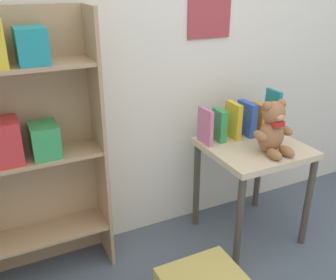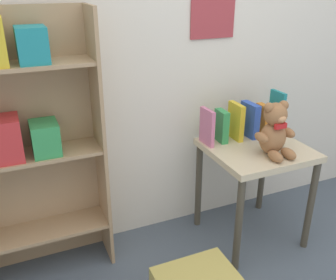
% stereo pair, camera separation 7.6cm
% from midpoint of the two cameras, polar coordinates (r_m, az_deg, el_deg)
% --- Properties ---
extents(wall_back, '(4.80, 0.07, 2.50)m').
position_cam_midpoint_polar(wall_back, '(2.18, 4.64, 17.28)').
color(wall_back, silver).
rests_on(wall_back, ground_plane).
extents(bookshelf_side, '(0.71, 0.24, 1.38)m').
position_cam_midpoint_polar(bookshelf_side, '(1.92, -19.87, 0.52)').
color(bookshelf_side, tan).
rests_on(bookshelf_side, ground_plane).
extents(display_table, '(0.55, 0.51, 0.60)m').
position_cam_midpoint_polar(display_table, '(2.22, 14.13, -3.33)').
color(display_table, beige).
rests_on(display_table, ground_plane).
extents(teddy_bear, '(0.22, 0.20, 0.29)m').
position_cam_midpoint_polar(teddy_bear, '(2.07, 16.98, 1.31)').
color(teddy_bear, '#99663D').
rests_on(teddy_bear, display_table).
extents(book_standing_pink, '(0.03, 0.13, 0.21)m').
position_cam_midpoint_polar(book_standing_pink, '(2.13, 7.00, 1.98)').
color(book_standing_pink, '#D17093').
rests_on(book_standing_pink, display_table).
extents(book_standing_green, '(0.05, 0.11, 0.19)m').
position_cam_midpoint_polar(book_standing_green, '(2.18, 9.15, 2.11)').
color(book_standing_green, '#33934C').
rests_on(book_standing_green, display_table).
extents(book_standing_yellow, '(0.03, 0.14, 0.22)m').
position_cam_midpoint_polar(book_standing_yellow, '(2.23, 11.26, 2.81)').
color(book_standing_yellow, gold).
rests_on(book_standing_yellow, display_table).
extents(book_standing_blue, '(0.05, 0.14, 0.21)m').
position_cam_midpoint_polar(book_standing_blue, '(2.29, 13.28, 3.01)').
color(book_standing_blue, '#2D51B7').
rests_on(book_standing_blue, display_table).
extents(book_standing_orange, '(0.04, 0.11, 0.18)m').
position_cam_midpoint_polar(book_standing_orange, '(2.35, 15.15, 3.05)').
color(book_standing_orange, orange).
rests_on(book_standing_orange, display_table).
extents(book_standing_teal, '(0.02, 0.13, 0.25)m').
position_cam_midpoint_polar(book_standing_teal, '(2.40, 17.08, 4.15)').
color(book_standing_teal, teal).
rests_on(book_standing_teal, display_table).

